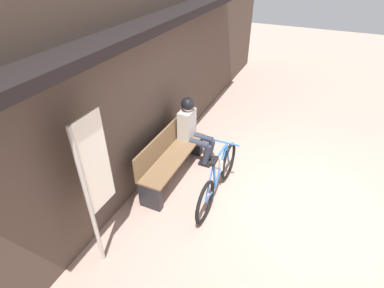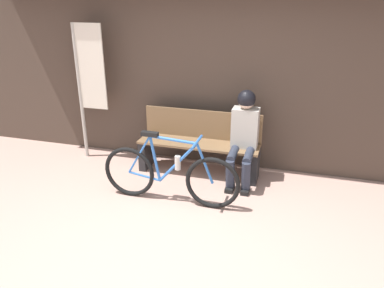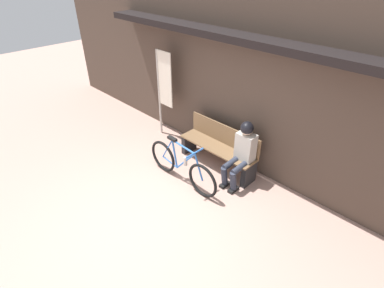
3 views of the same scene
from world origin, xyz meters
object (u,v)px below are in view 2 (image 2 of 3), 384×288
Objects in this scene: person_seated at (244,131)px; bicycle at (170,175)px; park_bench_near at (200,145)px; banner_pole at (88,77)px.

bicycle is at bearing -133.78° from person_seated.
bicycle reaches higher than park_bench_near.
park_bench_near is 1.86m from banner_pole.
person_seated is at bearing 46.22° from bicycle.
bicycle is 0.85× the size of banner_pole.
person_seated reaches higher than park_bench_near.
park_bench_near is at bearing 81.82° from bicycle.
banner_pole is at bearing 178.53° from park_bench_near.
banner_pole reaches higher than person_seated.
banner_pole is at bearing 176.14° from person_seated.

